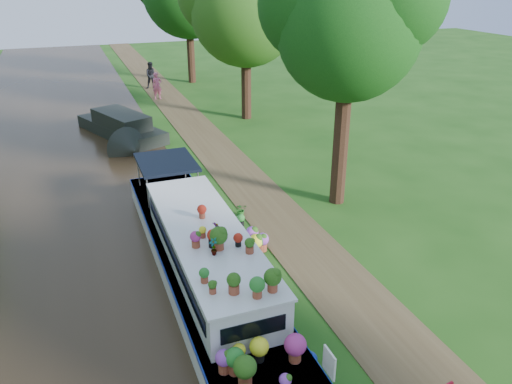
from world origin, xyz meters
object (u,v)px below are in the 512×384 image
(pedestrian_pink, at_px, (157,86))
(pedestrian_dark, at_px, (152,75))
(second_boat, at_px, (122,128))
(plant_boat, at_px, (208,264))

(pedestrian_pink, xyz_separation_m, pedestrian_dark, (0.22, 3.32, 0.08))
(pedestrian_dark, bearing_deg, second_boat, -100.71)
(plant_boat, distance_m, pedestrian_pink, 22.41)
(plant_boat, height_order, pedestrian_pink, plant_boat)
(plant_boat, relative_size, pedestrian_dark, 7.10)
(second_boat, relative_size, pedestrian_dark, 3.84)
(second_boat, distance_m, pedestrian_dark, 11.49)
(plant_boat, xyz_separation_m, pedestrian_dark, (2.97, 25.56, 0.13))
(plant_boat, relative_size, pedestrian_pink, 7.72)
(second_boat, xyz_separation_m, pedestrian_pink, (3.25, 7.62, 0.37))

